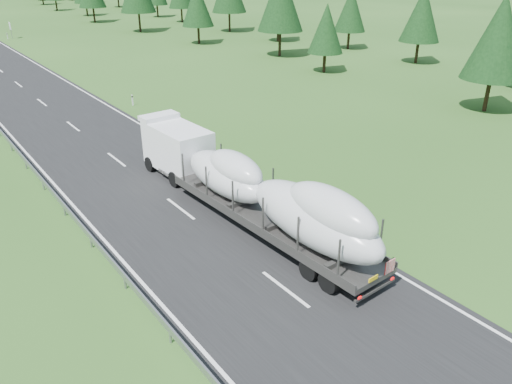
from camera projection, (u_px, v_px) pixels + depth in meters
ground at (285, 289)px, 20.69m from camera, size 400.00×400.00×0.00m
highway_sign at (10, 27)px, 81.92m from camera, size 0.08×0.90×2.60m
boat_truck at (250, 185)px, 25.05m from camera, size 3.14×18.90×3.94m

